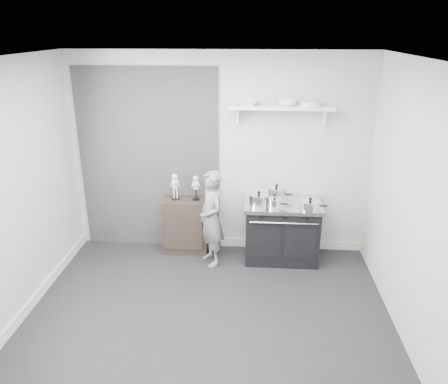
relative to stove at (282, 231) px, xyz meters
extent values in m
plane|color=black|center=(-0.86, -1.48, -0.41)|extent=(4.00, 4.00, 0.00)
cube|color=#B6B6B3|center=(-0.86, 0.32, 0.94)|extent=(4.00, 0.02, 2.70)
cube|color=#B6B6B3|center=(-0.86, -3.28, 0.94)|extent=(4.00, 0.02, 2.70)
cube|color=#B6B6B3|center=(-2.86, -1.48, 0.94)|extent=(0.02, 3.60, 2.70)
cube|color=#B6B6B3|center=(1.14, -1.48, 0.94)|extent=(0.02, 3.60, 2.70)
cube|color=silver|center=(-0.86, -1.48, 2.29)|extent=(4.00, 3.60, 0.02)
cube|color=black|center=(-1.81, 0.31, 0.84)|extent=(1.90, 0.02, 2.50)
cube|color=silver|center=(0.14, 0.30, -0.35)|extent=(2.00, 0.03, 0.12)
cube|color=silver|center=(-2.84, -1.48, -0.35)|extent=(0.03, 3.60, 0.12)
cube|color=white|center=(-0.06, 0.19, 1.61)|extent=(1.30, 0.26, 0.04)
cube|color=white|center=(-0.61, 0.26, 1.49)|extent=(0.03, 0.12, 0.20)
cube|color=white|center=(0.49, 0.26, 1.49)|extent=(0.03, 0.12, 0.20)
cube|color=black|center=(0.00, 0.00, -0.03)|extent=(0.95, 0.57, 0.76)
cube|color=silver|center=(0.00, 0.00, 0.38)|extent=(1.01, 0.61, 0.05)
cube|color=black|center=(-0.23, -0.28, -0.01)|extent=(0.40, 0.02, 0.49)
cube|color=black|center=(0.23, -0.28, -0.01)|extent=(0.40, 0.02, 0.49)
cylinder|color=silver|center=(0.00, -0.31, 0.26)|extent=(0.85, 0.02, 0.02)
cylinder|color=black|center=(-0.28, -0.29, 0.33)|extent=(0.04, 0.03, 0.04)
cylinder|color=black|center=(0.00, -0.29, 0.33)|extent=(0.04, 0.03, 0.04)
cylinder|color=black|center=(0.28, -0.29, 0.33)|extent=(0.04, 0.03, 0.04)
cube|color=black|center=(-1.31, 0.13, -0.02)|extent=(0.60, 0.35, 0.77)
imported|color=slate|center=(-0.92, -0.18, 0.23)|extent=(0.49, 0.56, 1.28)
cylinder|color=white|center=(-0.32, -0.09, 0.47)|extent=(0.24, 0.24, 0.14)
cylinder|color=white|center=(-0.32, -0.09, 0.54)|extent=(0.25, 0.25, 0.01)
sphere|color=black|center=(-0.32, -0.09, 0.57)|extent=(0.04, 0.04, 0.04)
cylinder|color=black|center=(-0.16, -0.09, 0.47)|extent=(0.10, 0.02, 0.02)
cylinder|color=white|center=(-0.09, 0.12, 0.48)|extent=(0.24, 0.24, 0.17)
cylinder|color=white|center=(-0.09, 0.12, 0.57)|extent=(0.25, 0.25, 0.01)
sphere|color=black|center=(-0.09, 0.12, 0.60)|extent=(0.04, 0.04, 0.04)
cylinder|color=black|center=(0.07, 0.12, 0.48)|extent=(0.10, 0.02, 0.02)
cylinder|color=white|center=(0.32, -0.19, 0.45)|extent=(0.25, 0.25, 0.11)
cylinder|color=white|center=(0.32, -0.19, 0.51)|extent=(0.26, 0.26, 0.01)
sphere|color=black|center=(0.32, -0.19, 0.54)|extent=(0.05, 0.05, 0.05)
cylinder|color=black|center=(0.49, -0.19, 0.45)|extent=(0.10, 0.02, 0.02)
cylinder|color=white|center=(-0.12, -0.15, 0.45)|extent=(0.16, 0.16, 0.10)
cylinder|color=white|center=(-0.12, -0.15, 0.51)|extent=(0.17, 0.17, 0.01)
sphere|color=black|center=(-0.12, -0.15, 0.53)|extent=(0.03, 0.03, 0.03)
cylinder|color=black|center=(0.00, -0.15, 0.45)|extent=(0.10, 0.02, 0.02)
imported|color=white|center=(-0.49, 0.19, 1.67)|extent=(0.27, 0.27, 0.07)
imported|color=white|center=(0.00, 0.19, 1.67)|extent=(0.24, 0.24, 0.07)
cylinder|color=silver|center=(0.29, 0.19, 1.66)|extent=(0.26, 0.26, 0.06)
camera|label=1|loc=(-0.40, -5.29, 2.56)|focal=35.00mm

